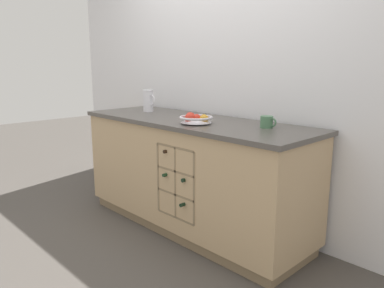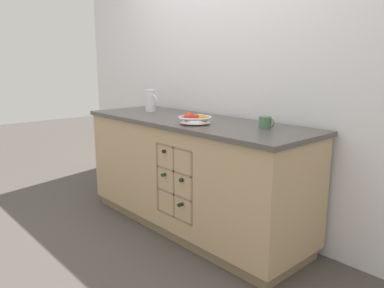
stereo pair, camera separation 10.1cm
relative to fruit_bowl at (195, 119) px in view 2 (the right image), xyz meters
name	(u,v)px [view 2 (the right image)]	position (x,y,z in m)	size (l,w,h in m)	color
ground_plane	(192,226)	(-0.18, 0.14, -0.97)	(14.00, 14.00, 0.00)	#4C4742
back_wall	(227,75)	(-0.18, 0.54, 0.31)	(4.49, 0.06, 2.55)	white
kitchen_island	(192,174)	(-0.18, 0.13, -0.50)	(2.13, 0.73, 0.93)	#8B7354
fruit_bowl	(195,119)	(0.00, 0.00, 0.00)	(0.25, 0.25, 0.08)	silver
white_pitcher	(150,100)	(-0.82, 0.19, 0.07)	(0.15, 0.10, 0.20)	white
ceramic_mug	(266,122)	(0.48, 0.23, 0.00)	(0.12, 0.09, 0.08)	#4C7A56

